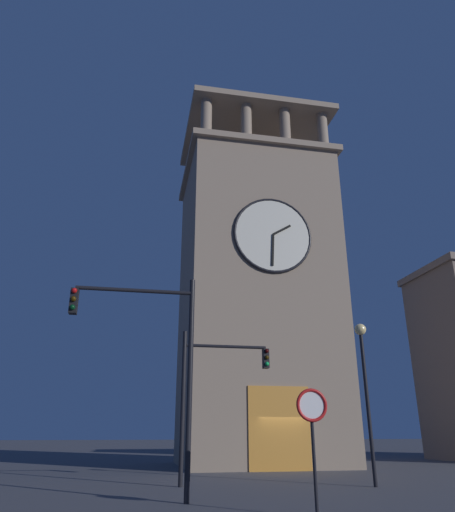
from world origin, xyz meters
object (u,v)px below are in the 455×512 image
at_px(street_lamp, 364,371).
at_px(traffic_signal_near, 213,382).
at_px(no_horn_sign, 312,415).
at_px(clocktower, 256,297).
at_px(traffic_signal_mid, 153,347).

bearing_deg(street_lamp, traffic_signal_near, -13.19).
height_order(traffic_signal_near, no_horn_sign, traffic_signal_near).
distance_m(street_lamp, no_horn_sign, 7.21).
height_order(clocktower, street_lamp, clocktower).
bearing_deg(no_horn_sign, traffic_signal_near, -79.14).
height_order(clocktower, traffic_signal_near, clocktower).
xyz_separation_m(clocktower, no_horn_sign, (3.04, 16.98, -7.68)).
height_order(traffic_signal_mid, no_horn_sign, traffic_signal_mid).
relative_size(traffic_signal_near, no_horn_sign, 1.95).
height_order(traffic_signal_mid, street_lamp, traffic_signal_mid).
relative_size(street_lamp, no_horn_sign, 2.06).
bearing_deg(traffic_signal_near, no_horn_sign, 100.86).
distance_m(traffic_signal_near, traffic_signal_mid, 4.82).
height_order(street_lamp, no_horn_sign, street_lamp).
bearing_deg(traffic_signal_mid, clocktower, -115.54).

